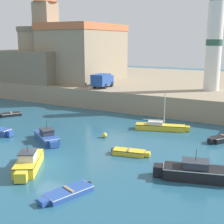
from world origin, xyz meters
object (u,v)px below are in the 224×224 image
at_px(mooring_buoy, 105,135).
at_px(truck_on_quay, 102,80).
at_px(dinghy_black_0, 10,114).
at_px(motorboat_blue_4, 47,137).
at_px(dinghy_yellow_6, 130,152).
at_px(church, 80,50).
at_px(dinghy_blue_8, 67,193).
at_px(lighthouse, 214,41).
at_px(motorboat_black_2, 196,172).
at_px(motorboat_yellow_1, 28,163).
at_px(dinghy_black_7, 223,138).
at_px(sailboat_yellow_3, 161,127).
at_px(fortress, 41,61).

bearing_deg(mooring_buoy, truck_on_quay, 120.69).
bearing_deg(dinghy_black_0, motorboat_blue_4, -27.99).
height_order(dinghy_black_0, truck_on_quay, truck_on_quay).
distance_m(dinghy_yellow_6, church, 34.66).
height_order(dinghy_blue_8, truck_on_quay, truck_on_quay).
relative_size(church, lighthouse, 1.09).
xyz_separation_m(church, lighthouse, (24.81, -1.42, 1.67)).
height_order(mooring_buoy, church, church).
bearing_deg(motorboat_blue_4, motorboat_black_2, -6.61).
relative_size(lighthouse, truck_on_quay, 3.40).
height_order(motorboat_yellow_1, dinghy_black_7, motorboat_yellow_1).
bearing_deg(dinghy_blue_8, sailboat_yellow_3, 89.50).
bearing_deg(dinghy_yellow_6, motorboat_yellow_1, -130.37).
height_order(dinghy_yellow_6, lighthouse, lighthouse).
height_order(motorboat_yellow_1, church, church).
bearing_deg(lighthouse, dinghy_black_0, -142.99).
bearing_deg(dinghy_black_0, truck_on_quay, 58.02).
relative_size(dinghy_black_0, church, 0.19).
xyz_separation_m(motorboat_blue_4, fortress, (-20.08, 22.80, 6.04)).
bearing_deg(dinghy_black_0, dinghy_yellow_6, -15.27).
bearing_deg(sailboat_yellow_3, truck_on_quay, 145.53).
xyz_separation_m(sailboat_yellow_3, truck_on_quay, (-13.21, 9.07, 3.77)).
xyz_separation_m(dinghy_yellow_6, mooring_buoy, (-4.69, 3.44, 0.02)).
bearing_deg(motorboat_yellow_1, church, 116.96).
bearing_deg(motorboat_blue_4, truck_on_quay, 102.18).
distance_m(motorboat_yellow_1, motorboat_blue_4, 7.41).
height_order(lighthouse, truck_on_quay, lighthouse).
bearing_deg(mooring_buoy, fortress, 142.78).
xyz_separation_m(dinghy_yellow_6, church, (-22.34, 25.16, 8.32)).
xyz_separation_m(motorboat_black_2, truck_on_quay, (-20.17, 20.65, 3.58)).
height_order(dinghy_blue_8, fortress, fortress).
xyz_separation_m(dinghy_blue_8, mooring_buoy, (-4.23, 12.60, 0.04)).
relative_size(sailboat_yellow_3, motorboat_blue_4, 1.33).
height_order(dinghy_yellow_6, mooring_buoy, mooring_buoy).
bearing_deg(motorboat_yellow_1, fortress, 128.76).
height_order(dinghy_black_0, motorboat_black_2, motorboat_black_2).
xyz_separation_m(dinghy_black_0, truck_on_quay, (7.79, 12.48, 3.93)).
bearing_deg(sailboat_yellow_3, church, 144.15).
relative_size(dinghy_black_0, truck_on_quay, 0.72).
height_order(dinghy_yellow_6, truck_on_quay, truck_on_quay).
xyz_separation_m(motorboat_yellow_1, dinghy_yellow_6, (5.97, 7.02, -0.33)).
height_order(motorboat_blue_4, truck_on_quay, truck_on_quay).
relative_size(motorboat_yellow_1, motorboat_black_2, 0.83).
bearing_deg(fortress, dinghy_blue_8, -47.27).
distance_m(mooring_buoy, fortress, 31.82).
xyz_separation_m(dinghy_yellow_6, dinghy_blue_8, (-0.46, -9.16, -0.03)).
xyz_separation_m(dinghy_black_7, fortress, (-36.49, 14.11, 6.22)).
bearing_deg(dinghy_blue_8, motorboat_black_2, 43.72).
bearing_deg(dinghy_black_0, dinghy_blue_8, -35.70).
distance_m(church, truck_on_quay, 12.02).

